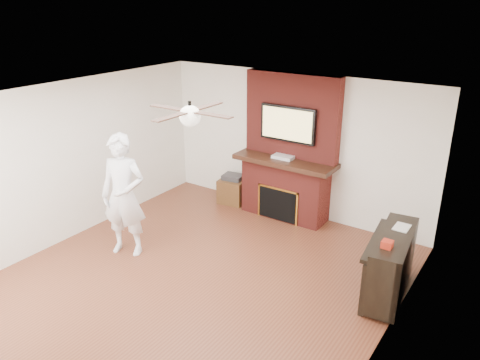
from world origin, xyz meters
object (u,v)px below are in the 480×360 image
Objects in this scene: fireplace at (288,162)px; piano at (391,263)px; person at (124,196)px; side_table at (233,189)px.

piano is at bearing -31.29° from fireplace.
person is 2.54m from side_table.
person is 3.41× the size of side_table.
fireplace is 2.85m from person.
person is at bearing -104.93° from side_table.
person reaches higher than piano.
side_table is at bearing 152.04° from piano.
fireplace is 1.34× the size of person.
fireplace reaches higher than piano.
fireplace reaches higher than side_table.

